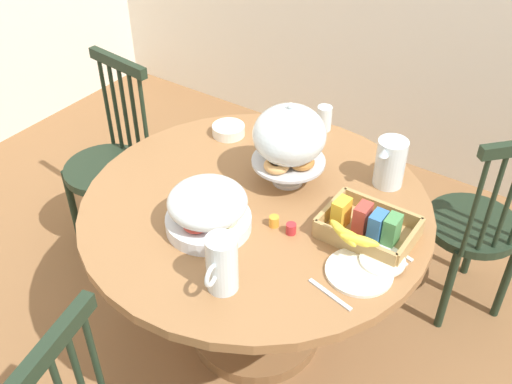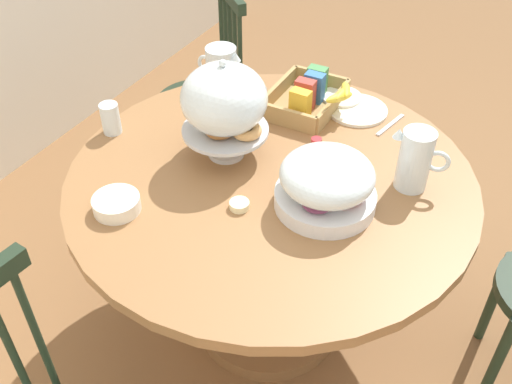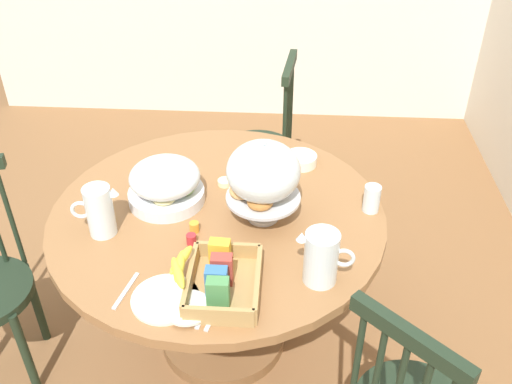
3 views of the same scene
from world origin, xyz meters
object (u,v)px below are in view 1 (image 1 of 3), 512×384
(milk_pitcher, at_px, (390,165))
(china_plate_large, at_px, (359,272))
(windsor_chair_near_window, at_px, (110,167))
(china_plate_small, at_px, (382,260))
(pastry_stand_with_dome, at_px, (289,138))
(orange_juice_pitcher, at_px, (222,266))
(dining_table, at_px, (256,241))
(fruit_platter_covered, at_px, (208,209))
(cereal_bowl, at_px, (229,130))
(windsor_chair_facing_door, at_px, (475,228))
(drinking_glass, at_px, (324,118))
(cereal_basket, at_px, (366,228))
(butter_dish, at_px, (217,182))

(milk_pitcher, distance_m, china_plate_large, 0.52)
(windsor_chair_near_window, height_order, china_plate_small, windsor_chair_near_window)
(pastry_stand_with_dome, height_order, orange_juice_pitcher, pastry_stand_with_dome)
(dining_table, relative_size, fruit_platter_covered, 4.33)
(fruit_platter_covered, relative_size, cereal_bowl, 2.14)
(windsor_chair_near_window, distance_m, windsor_chair_facing_door, 1.70)
(windsor_chair_facing_door, height_order, drinking_glass, windsor_chair_facing_door)
(cereal_basket, xyz_separation_m, china_plate_small, (0.10, -0.08, -0.03))
(butter_dish, bearing_deg, china_plate_large, -10.28)
(windsor_chair_near_window, xyz_separation_m, china_plate_small, (1.46, -0.16, 0.30))
(butter_dish, bearing_deg, windsor_chair_facing_door, 38.27)
(cereal_basket, bearing_deg, fruit_platter_covered, -151.39)
(dining_table, bearing_deg, drinking_glass, 94.58)
(dining_table, distance_m, drinking_glass, 0.64)
(orange_juice_pitcher, height_order, cereal_basket, orange_juice_pitcher)
(china_plate_small, relative_size, butter_dish, 2.50)
(fruit_platter_covered, height_order, drinking_glass, fruit_platter_covered)
(butter_dish, bearing_deg, windsor_chair_near_window, 171.29)
(windsor_chair_near_window, bearing_deg, china_plate_small, -6.13)
(dining_table, xyz_separation_m, cereal_basket, (0.42, 0.05, 0.24))
(cereal_bowl, distance_m, drinking_glass, 0.42)
(orange_juice_pitcher, xyz_separation_m, cereal_bowl, (-0.52, 0.73, -0.07))
(windsor_chair_facing_door, relative_size, butter_dish, 16.25)
(china_plate_small, height_order, butter_dish, same)
(china_plate_large, bearing_deg, china_plate_small, 61.39)
(orange_juice_pitcher, bearing_deg, milk_pitcher, 75.98)
(windsor_chair_near_window, xyz_separation_m, orange_juice_pitcher, (1.09, -0.53, 0.38))
(windsor_chair_near_window, bearing_deg, windsor_chair_facing_door, 19.07)
(pastry_stand_with_dome, bearing_deg, butter_dish, -141.70)
(orange_juice_pitcher, bearing_deg, pastry_stand_with_dome, 102.15)
(china_plate_large, distance_m, butter_dish, 0.67)
(cereal_basket, xyz_separation_m, cereal_bowl, (-0.78, 0.27, -0.02))
(windsor_chair_facing_door, bearing_deg, cereal_bowl, -160.79)
(milk_pitcher, bearing_deg, cereal_bowl, -174.99)
(windsor_chair_facing_door, distance_m, milk_pitcher, 0.57)
(pastry_stand_with_dome, height_order, china_plate_large, pastry_stand_with_dome)
(milk_pitcher, relative_size, butter_dish, 3.27)
(windsor_chair_near_window, bearing_deg, fruit_platter_covered, -20.63)
(orange_juice_pitcher, bearing_deg, dining_table, 110.55)
(windsor_chair_near_window, distance_m, milk_pitcher, 1.37)
(windsor_chair_near_window, height_order, windsor_chair_facing_door, same)
(butter_dish, bearing_deg, china_plate_small, -3.35)
(pastry_stand_with_dome, bearing_deg, fruit_platter_covered, -102.32)
(windsor_chair_near_window, xyz_separation_m, china_plate_large, (1.42, -0.24, 0.29))
(windsor_chair_near_window, distance_m, orange_juice_pitcher, 1.27)
(milk_pitcher, relative_size, cereal_basket, 0.62)
(orange_juice_pitcher, bearing_deg, windsor_chair_facing_door, 64.75)
(windsor_chair_near_window, bearing_deg, drinking_glass, 27.59)
(butter_dish, bearing_deg, fruit_platter_covered, -59.31)
(cereal_basket, bearing_deg, milk_pitcher, 101.57)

